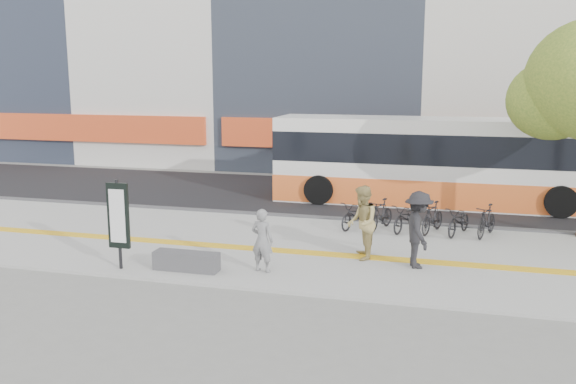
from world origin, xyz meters
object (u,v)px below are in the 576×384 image
(signboard, at_px, (118,217))
(pedestrian_dark, at_px, (418,230))
(bus, at_px, (436,164))
(pedestrian_tan, at_px, (362,223))
(seated_woman, at_px, (262,240))
(bench, at_px, (186,261))

(signboard, relative_size, pedestrian_dark, 1.17)
(bus, distance_m, pedestrian_tan, 7.82)
(bus, bearing_deg, seated_woman, -111.72)
(signboard, distance_m, bus, 12.27)
(bus, bearing_deg, bench, -119.59)
(bus, bearing_deg, pedestrian_tan, -101.63)
(pedestrian_tan, bearing_deg, signboard, -79.21)
(bench, relative_size, pedestrian_dark, 0.85)
(seated_woman, relative_size, pedestrian_dark, 0.81)
(bench, distance_m, signboard, 1.94)
(bus, relative_size, pedestrian_tan, 6.19)
(bus, xyz_separation_m, seated_woman, (-3.71, -9.31, -0.68))
(bus, distance_m, seated_woman, 10.04)
(pedestrian_tan, relative_size, pedestrian_dark, 1.00)
(seated_woman, distance_m, pedestrian_dark, 3.80)
(bench, height_order, pedestrian_tan, pedestrian_tan)
(bus, bearing_deg, pedestrian_dark, -91.05)
(signboard, distance_m, seated_woman, 3.51)
(bench, xyz_separation_m, signboard, (-1.60, -0.31, 1.06))
(signboard, distance_m, pedestrian_dark, 7.26)
(seated_woman, xyz_separation_m, pedestrian_tan, (2.13, 1.66, 0.18))
(signboard, bearing_deg, bench, 10.81)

